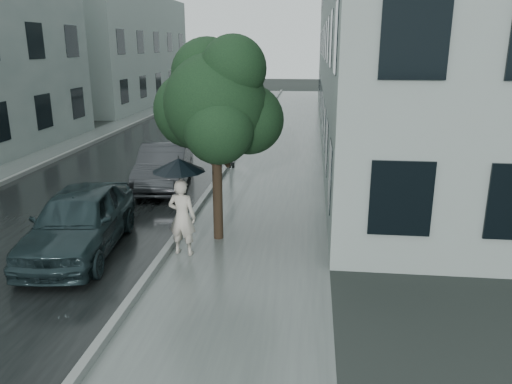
# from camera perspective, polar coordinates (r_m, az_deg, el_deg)

# --- Properties ---
(ground) EXTENTS (120.00, 120.00, 0.00)m
(ground) POSITION_cam_1_polar(r_m,az_deg,el_deg) (9.28, -4.05, -12.28)
(ground) COLOR black
(ground) RESTS_ON ground
(sidewalk) EXTENTS (3.50, 60.00, 0.01)m
(sidewalk) POSITION_cam_1_polar(r_m,az_deg,el_deg) (20.52, 2.69, 3.97)
(sidewalk) COLOR slate
(sidewalk) RESTS_ON ground
(kerb_near) EXTENTS (0.15, 60.00, 0.15)m
(kerb_near) POSITION_cam_1_polar(r_m,az_deg,el_deg) (20.70, -2.37, 4.29)
(kerb_near) COLOR slate
(kerb_near) RESTS_ON ground
(asphalt_road) EXTENTS (6.85, 60.00, 0.00)m
(asphalt_road) POSITION_cam_1_polar(r_m,az_deg,el_deg) (21.52, -11.64, 4.24)
(asphalt_road) COLOR black
(asphalt_road) RESTS_ON ground
(kerb_far) EXTENTS (0.15, 60.00, 0.15)m
(kerb_far) POSITION_cam_1_polar(r_m,az_deg,el_deg) (22.83, -20.07, 4.45)
(kerb_far) COLOR slate
(kerb_far) RESTS_ON ground
(sidewalk_far) EXTENTS (1.70, 60.00, 0.01)m
(sidewalk_far) POSITION_cam_1_polar(r_m,az_deg,el_deg) (23.27, -22.10, 4.27)
(sidewalk_far) COLOR #4C5451
(sidewalk_far) RESTS_ON ground
(building_near) EXTENTS (7.02, 36.00, 9.00)m
(building_near) POSITION_cam_1_polar(r_m,az_deg,el_deg) (27.76, 15.19, 16.08)
(building_near) COLOR gray
(building_near) RESTS_ON ground
(building_far_b) EXTENTS (7.02, 18.00, 8.00)m
(building_far_b) POSITION_cam_1_polar(r_m,az_deg,el_deg) (40.96, -16.08, 15.29)
(building_far_b) COLOR gray
(building_far_b) RESTS_ON ground
(pedestrian) EXTENTS (0.68, 0.50, 1.70)m
(pedestrian) POSITION_cam_1_polar(r_m,az_deg,el_deg) (10.97, -8.44, -2.86)
(pedestrian) COLOR #BCB4A5
(pedestrian) RESTS_ON sidewalk
(umbrella) EXTENTS (1.41, 1.41, 1.27)m
(umbrella) POSITION_cam_1_polar(r_m,az_deg,el_deg) (10.67, -8.83, 3.08)
(umbrella) COLOR black
(umbrella) RESTS_ON ground
(street_tree) EXTENTS (3.02, 2.74, 4.69)m
(street_tree) POSITION_cam_1_polar(r_m,az_deg,el_deg) (11.35, -4.56, 10.14)
(street_tree) COLOR #332619
(street_tree) RESTS_ON ground
(lamp_post) EXTENTS (0.82, 0.47, 4.73)m
(lamp_post) POSITION_cam_1_polar(r_m,az_deg,el_deg) (18.49, -3.44, 11.10)
(lamp_post) COLOR black
(lamp_post) RESTS_ON ground
(car_near) EXTENTS (2.18, 4.43, 1.45)m
(car_near) POSITION_cam_1_polar(r_m,az_deg,el_deg) (11.70, -19.54, -3.07)
(car_near) COLOR #1A2A2D
(car_near) RESTS_ON ground
(car_far) EXTENTS (2.03, 4.35, 1.38)m
(car_far) POSITION_cam_1_polar(r_m,az_deg,el_deg) (16.46, -10.43, 3.03)
(car_far) COLOR #25272A
(car_far) RESTS_ON ground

